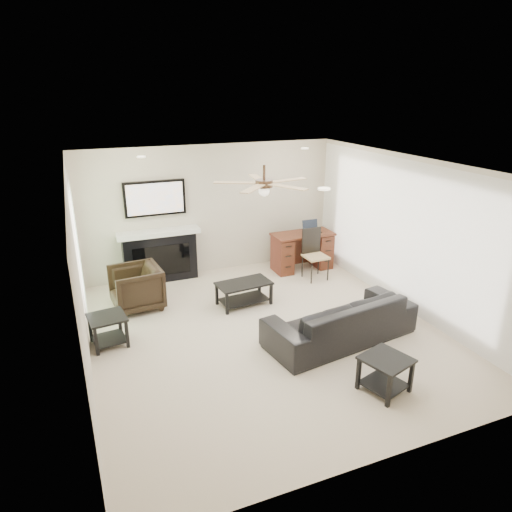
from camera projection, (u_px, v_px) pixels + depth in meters
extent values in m
plane|color=beige|center=(266.00, 332.00, 6.89)|extent=(5.50, 5.50, 0.00)
cube|color=white|center=(267.00, 166.00, 6.03)|extent=(5.00, 5.50, 0.04)
cube|color=beige|center=(211.00, 210.00, 8.85)|extent=(5.00, 0.04, 2.50)
cube|color=beige|center=(387.00, 353.00, 4.07)|extent=(5.00, 0.04, 2.50)
cube|color=beige|center=(79.00, 281.00, 5.58)|extent=(0.04, 5.50, 2.50)
cube|color=beige|center=(409.00, 235.00, 7.34)|extent=(0.04, 5.50, 2.50)
cube|color=white|center=(402.00, 235.00, 7.41)|extent=(0.04, 5.10, 2.40)
cube|color=#93BC89|center=(80.00, 255.00, 7.01)|extent=(0.04, 1.80, 2.10)
cylinder|color=#382619|center=(264.00, 183.00, 6.20)|extent=(1.40, 1.40, 0.30)
imported|color=black|center=(341.00, 319.00, 6.60)|extent=(2.36, 1.21, 0.66)
imported|color=black|center=(136.00, 288.00, 7.55)|extent=(0.87, 0.85, 0.73)
cube|color=black|center=(244.00, 293.00, 7.72)|extent=(0.95, 0.59, 0.40)
cube|color=black|center=(385.00, 374.00, 5.50)|extent=(0.65, 0.65, 0.45)
cube|color=black|center=(108.00, 331.00, 6.49)|extent=(0.56, 0.56, 0.45)
cube|color=black|center=(159.00, 233.00, 8.43)|extent=(1.52, 0.34, 1.91)
cube|color=#3A210E|center=(302.00, 251.00, 9.19)|extent=(1.22, 0.56, 0.76)
cube|color=black|center=(316.00, 255.00, 8.68)|extent=(0.43, 0.45, 0.97)
cube|color=black|center=(312.00, 227.00, 9.07)|extent=(0.33, 0.24, 0.23)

